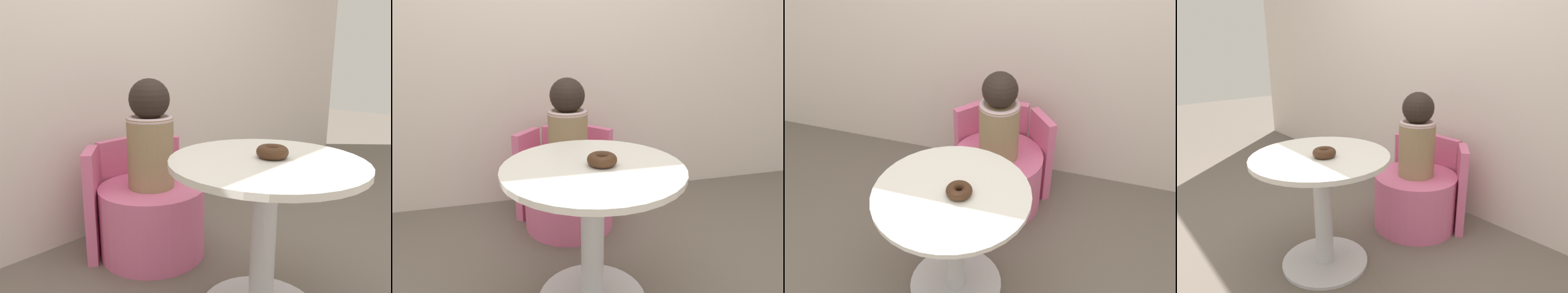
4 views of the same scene
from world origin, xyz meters
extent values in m
plane|color=#665B51|center=(0.00, 0.00, 0.00)|extent=(12.00, 12.00, 0.00)
cube|color=silver|center=(0.00, 1.13, 1.20)|extent=(6.00, 0.06, 2.40)
cylinder|color=silver|center=(-0.04, 0.00, 0.01)|extent=(0.47, 0.47, 0.02)
cylinder|color=silver|center=(-0.04, 0.00, 0.31)|extent=(0.10, 0.10, 0.59)
cylinder|color=silver|center=(-0.04, 0.00, 0.62)|extent=(0.71, 0.71, 0.02)
cylinder|color=#DB6693|center=(0.00, 0.68, 0.18)|extent=(0.53, 0.53, 0.36)
cube|color=#DB6693|center=(0.00, 0.97, 0.28)|extent=(0.23, 0.05, 0.56)
cube|color=#DB6693|center=(0.22, 0.87, 0.28)|extent=(0.18, 0.21, 0.56)
cube|color=#DB6693|center=(-0.22, 0.87, 0.28)|extent=(0.18, 0.21, 0.56)
cylinder|color=#937A56|center=(0.00, 0.68, 0.54)|extent=(0.23, 0.23, 0.35)
torus|color=beige|center=(0.00, 0.68, 0.70)|extent=(0.23, 0.23, 0.04)
sphere|color=black|center=(0.00, 0.68, 0.80)|extent=(0.20, 0.20, 0.20)
torus|color=#3D2314|center=(0.00, 0.00, 0.66)|extent=(0.12, 0.12, 0.04)
camera|label=1|loc=(-1.18, -0.71, 1.00)|focal=35.00mm
camera|label=2|loc=(-0.37, -1.21, 1.11)|focal=32.00mm
camera|label=3|loc=(0.53, -1.41, 1.97)|focal=42.00mm
camera|label=4|loc=(1.41, -0.89, 1.20)|focal=32.00mm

